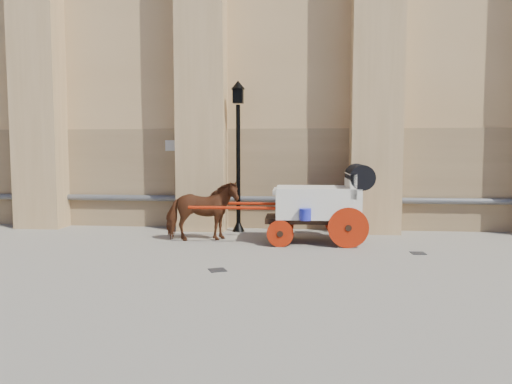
# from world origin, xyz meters

# --- Properties ---
(ground) EXTENTS (90.00, 90.00, 0.00)m
(ground) POSITION_xyz_m (0.00, 0.00, 0.00)
(ground) COLOR gray
(ground) RESTS_ON ground
(horse) EXTENTS (2.01, 1.29, 1.56)m
(horse) POSITION_xyz_m (-0.64, 1.82, 0.78)
(horse) COLOR #592712
(horse) RESTS_ON ground
(carriage) EXTENTS (4.63, 1.66, 2.01)m
(carriage) POSITION_xyz_m (2.50, 1.89, 1.09)
(carriage) COLOR black
(carriage) RESTS_ON ground
(street_lamp) EXTENTS (0.41, 0.41, 4.34)m
(street_lamp) POSITION_xyz_m (0.10, 3.39, 2.32)
(street_lamp) COLOR black
(street_lamp) RESTS_ON ground
(drain_grate_near) EXTENTS (0.42, 0.42, 0.01)m
(drain_grate_near) POSITION_xyz_m (0.31, -1.30, 0.01)
(drain_grate_near) COLOR black
(drain_grate_near) RESTS_ON ground
(drain_grate_far) EXTENTS (0.34, 0.34, 0.01)m
(drain_grate_far) POSITION_xyz_m (4.63, 0.75, 0.01)
(drain_grate_far) COLOR black
(drain_grate_far) RESTS_ON ground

